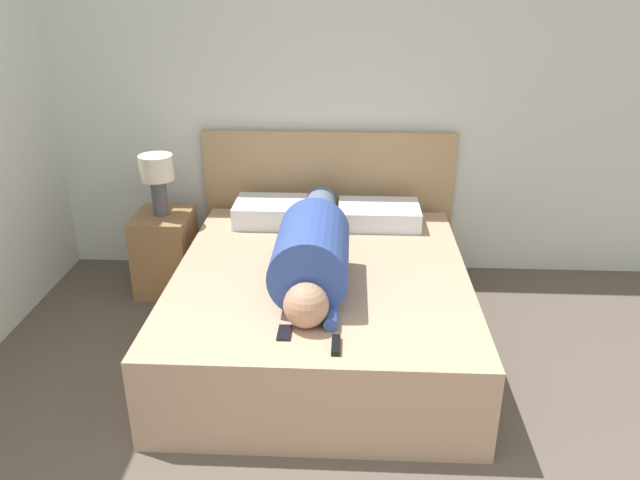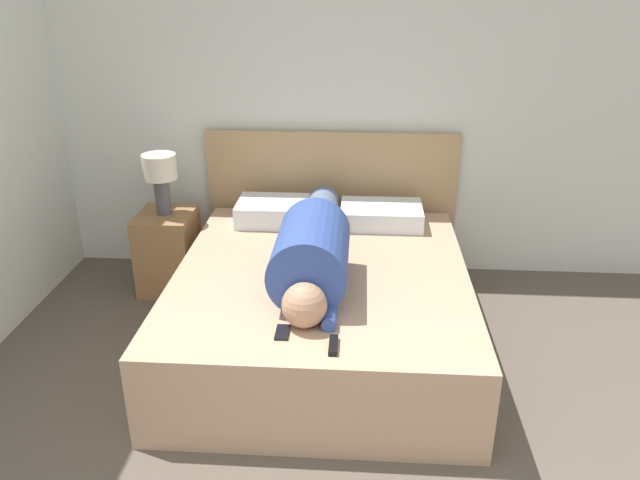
{
  "view_description": "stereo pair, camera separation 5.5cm",
  "coord_description": "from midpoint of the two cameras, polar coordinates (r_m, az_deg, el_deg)",
  "views": [
    {
      "loc": [
        0.14,
        -0.72,
        2.07
      ],
      "look_at": [
        -0.01,
        2.33,
        0.74
      ],
      "focal_mm": 35.0,
      "sensor_mm": 36.0,
      "label": 1
    },
    {
      "loc": [
        0.19,
        -0.72,
        2.07
      ],
      "look_at": [
        -0.01,
        2.33,
        0.74
      ],
      "focal_mm": 35.0,
      "sensor_mm": 36.0,
      "label": 2
    }
  ],
  "objects": [
    {
      "name": "wall_back",
      "position": [
        4.39,
        1.72,
        13.37
      ],
      "size": [
        5.1,
        0.06,
        2.6
      ],
      "color": "silver",
      "rests_on": "ground_plane"
    },
    {
      "name": "bed",
      "position": [
        3.68,
        0.58,
        -6.22
      ],
      "size": [
        1.66,
        1.92,
        0.49
      ],
      "color": "tan",
      "rests_on": "ground_plane"
    },
    {
      "name": "headboard",
      "position": [
        4.53,
        1.39,
        3.44
      ],
      "size": [
        1.78,
        0.04,
        1.04
      ],
      "color": "tan",
      "rests_on": "ground_plane"
    },
    {
      "name": "nightstand",
      "position": [
        4.44,
        -13.35,
        -0.97
      ],
      "size": [
        0.37,
        0.43,
        0.56
      ],
      "color": "olive",
      "rests_on": "ground_plane"
    },
    {
      "name": "table_lamp",
      "position": [
        4.25,
        -14.04,
        5.89
      ],
      "size": [
        0.22,
        0.22,
        0.41
      ],
      "color": "#4C4C51",
      "rests_on": "nightstand"
    },
    {
      "name": "person_lying",
      "position": [
        3.42,
        -0.18,
        -0.79
      ],
      "size": [
        0.4,
        1.61,
        0.4
      ],
      "color": "tan",
      "rests_on": "bed"
    },
    {
      "name": "pillow_near_headboard",
      "position": [
        4.23,
        -3.31,
        2.62
      ],
      "size": [
        0.57,
        0.37,
        0.14
      ],
      "color": "white",
      "rests_on": "bed"
    },
    {
      "name": "pillow_second",
      "position": [
        4.21,
        5.99,
        2.29
      ],
      "size": [
        0.54,
        0.37,
        0.13
      ],
      "color": "white",
      "rests_on": "bed"
    },
    {
      "name": "tv_remote",
      "position": [
        2.87,
        1.78,
        -9.6
      ],
      "size": [
        0.04,
        0.15,
        0.02
      ],
      "color": "black",
      "rests_on": "bed"
    },
    {
      "name": "cell_phone",
      "position": [
        2.97,
        -2.92,
        -8.43
      ],
      "size": [
        0.06,
        0.13,
        0.01
      ],
      "color": "black",
      "rests_on": "bed"
    }
  ]
}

